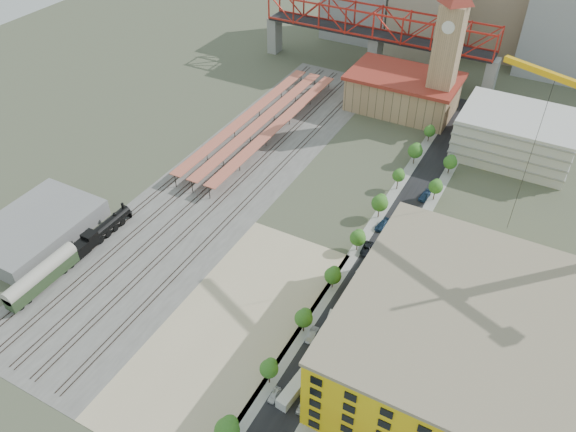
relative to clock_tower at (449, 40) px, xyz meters
The scene contains 32 objects.
ground 85.36m from the clock_tower, 95.71° to the right, with size 400.00×400.00×0.00m, color #474C38.
ballast_strip 81.63m from the clock_tower, 125.15° to the right, with size 36.00×165.00×0.06m, color #605E59.
dirt_lot 115.74m from the clock_tower, 96.14° to the right, with size 28.00×67.00×0.06m, color tan.
street_asphalt 71.48m from the clock_tower, 82.98° to the right, with size 12.00×170.00×0.06m, color black.
sidewalk_west 71.08m from the clock_tower, 87.80° to the right, with size 3.00×170.00×0.04m, color gray.
sidewalk_east 72.31m from the clock_tower, 78.27° to the right, with size 3.00×170.00×0.04m, color gray.
construction_pad 110.41m from the clock_tower, 69.69° to the right, with size 50.00×90.00×0.06m, color gray.
rail_tracks 82.57m from the clock_tower, 126.24° to the right, with size 26.56×160.00×0.18m.
platform_canopies 65.08m from the clock_tower, 144.47° to the right, with size 16.00×80.00×4.12m.
station_hall 25.65m from the clock_tower, behind, with size 38.00×24.00×13.10m.
clock_tower is the anchor object (origin of this frame).
parking_garage 36.81m from the clock_tower, 19.64° to the right, with size 34.00×26.00×14.00m, color silver.
truss_bridge 42.56m from the clock_tower, 142.85° to the left, with size 94.00×9.60×25.60m.
construction_building 107.36m from the clock_tower, 71.22° to the right, with size 44.60×50.60×18.80m.
warehouse 135.13m from the clock_tower, 123.93° to the right, with size 22.00×32.00×5.00m, color gray.
street_trees 80.70m from the clock_tower, 83.91° to the right, with size 15.40×124.40×8.00m.
skyline 62.60m from the clock_tower, 90.49° to the left, with size 133.00×46.00×60.00m.
distant_hills 213.32m from the clock_tower, 78.30° to the left, with size 647.00×264.00×227.00m.
locomotive 121.01m from the clock_tower, 119.42° to the right, with size 3.10×23.92×5.98m.
coach 137.67m from the clock_tower, 115.38° to the right, with size 3.43×19.93×6.26m.
site_trailer_a 123.23m from the clock_tower, 86.18° to the right, with size 2.43×9.24×2.53m, color silver.
site_trailer_b 106.85m from the clock_tower, 85.56° to the right, with size 2.52×9.59×2.62m, color silver.
site_trailer_c 104.35m from the clock_tower, 85.44° to the right, with size 2.65×10.08×2.76m, color silver.
site_trailer_d 85.20m from the clock_tower, 84.31° to the right, with size 2.51×9.52×2.61m, color silver.
car_0 125.70m from the clock_tower, 87.66° to the right, with size 1.55×3.86×1.32m, color silver.
car_1 109.43m from the clock_tower, 87.29° to the right, with size 1.61×4.60×1.52m, color gray.
car_2 79.52m from the clock_tower, 86.15° to the right, with size 2.63×5.69×1.58m, color black.
car_3 69.53m from the clock_tower, 85.50° to the right, with size 2.19×5.39×1.56m, color navy.
car_4 125.60m from the clock_tower, 84.85° to the right, with size 1.60×3.97×1.35m, color silver.
car_5 89.53m from the clock_tower, 82.57° to the right, with size 1.60×4.58×1.51m, color #AEAFB4.
car_6 77.02m from the clock_tower, 81.18° to the right, with size 2.55×5.53×1.54m, color black.
car_7 54.52m from the clock_tower, 76.41° to the right, with size 2.15×5.28×1.53m, color navy.
Camera 1 is at (45.47, -96.79, 97.70)m, focal length 35.00 mm.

